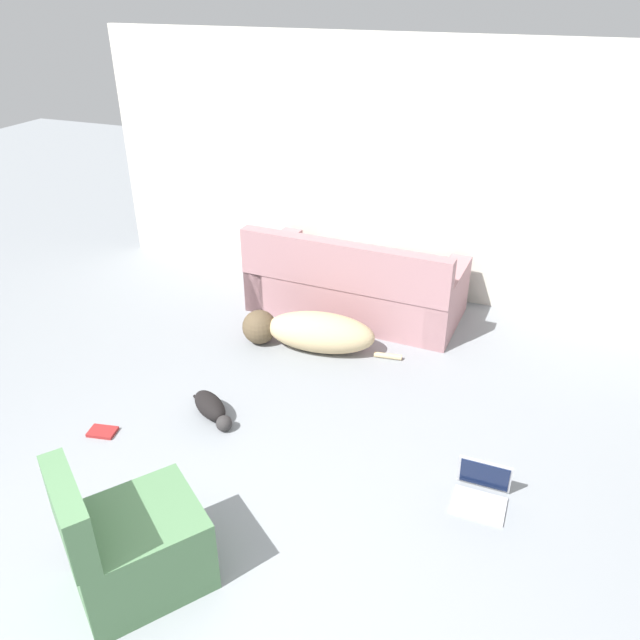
{
  "coord_description": "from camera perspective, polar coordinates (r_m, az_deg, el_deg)",
  "views": [
    {
      "loc": [
        1.31,
        -1.42,
        2.86
      ],
      "look_at": [
        -0.12,
        2.28,
        0.67
      ],
      "focal_mm": 35.0,
      "sensor_mm": 36.0,
      "label": 1
    }
  ],
  "objects": [
    {
      "name": "wall_back",
      "position": [
        6.11,
        8.25,
        13.09
      ],
      "size": [
        6.43,
        0.06,
        2.44
      ],
      "color": "beige",
      "rests_on": "ground_plane"
    },
    {
      "name": "couch",
      "position": [
        5.95,
        3.23,
        3.05
      ],
      "size": [
        2.0,
        1.0,
        0.84
      ],
      "rotation": [
        0.0,
        0.0,
        3.1
      ],
      "color": "#A3757A",
      "rests_on": "ground_plane"
    },
    {
      "name": "dog",
      "position": [
        5.39,
        -0.95,
        -1.04
      ],
      "size": [
        1.43,
        0.5,
        0.35
      ],
      "rotation": [
        0.0,
        0.0,
        3.27
      ],
      "color": "tan",
      "rests_on": "ground_plane"
    },
    {
      "name": "cat",
      "position": [
        4.69,
        -9.87,
        -7.93
      ],
      "size": [
        0.5,
        0.37,
        0.17
      ],
      "rotation": [
        0.0,
        0.0,
        5.71
      ],
      "color": "black",
      "rests_on": "ground_plane"
    },
    {
      "name": "laptop_open",
      "position": [
        4.13,
        14.59,
        -14.56
      ],
      "size": [
        0.33,
        0.31,
        0.25
      ],
      "rotation": [
        0.0,
        0.0,
        -0.01
      ],
      "color": "#B7B7BC",
      "rests_on": "ground_plane"
    },
    {
      "name": "book_red",
      "position": [
        4.77,
        -19.27,
        -9.62
      ],
      "size": [
        0.21,
        0.16,
        0.02
      ],
      "rotation": [
        0.0,
        0.0,
        0.19
      ],
      "color": "maroon",
      "rests_on": "ground_plane"
    },
    {
      "name": "side_chair",
      "position": [
        3.56,
        -16.87,
        -19.1
      ],
      "size": [
        0.83,
        0.86,
        0.82
      ],
      "rotation": [
        0.0,
        0.0,
        2.5
      ],
      "color": "#4C754C",
      "rests_on": "ground_plane"
    }
  ]
}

